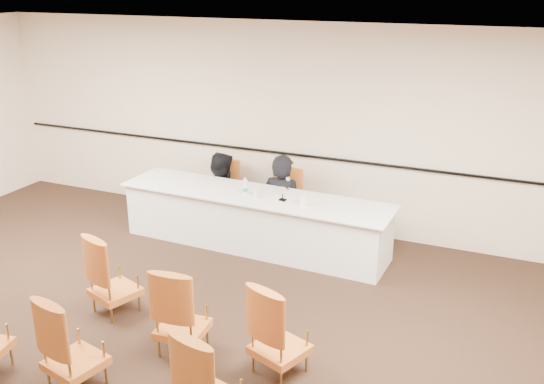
# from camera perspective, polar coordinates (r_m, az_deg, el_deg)

# --- Properties ---
(floor) EXTENTS (10.00, 10.00, 0.00)m
(floor) POSITION_cam_1_polar(r_m,az_deg,el_deg) (6.26, -12.52, -15.75)
(floor) COLOR black
(floor) RESTS_ON ground
(ceiling) EXTENTS (10.00, 10.00, 0.00)m
(ceiling) POSITION_cam_1_polar(r_m,az_deg,el_deg) (5.16, -15.02, 12.58)
(ceiling) COLOR silver
(ceiling) RESTS_ON ground
(wall_back) EXTENTS (10.00, 0.04, 3.00)m
(wall_back) POSITION_cam_1_polar(r_m,az_deg,el_deg) (8.88, 1.85, 6.15)
(wall_back) COLOR #F6DEC1
(wall_back) RESTS_ON ground
(wall_rail) EXTENTS (9.80, 0.04, 0.03)m
(wall_rail) POSITION_cam_1_polar(r_m,az_deg,el_deg) (8.95, 1.73, 3.61)
(wall_rail) COLOR black
(wall_rail) RESTS_ON wall_back
(panel_table) EXTENTS (3.88, 1.01, 0.77)m
(panel_table) POSITION_cam_1_polar(r_m,az_deg,el_deg) (8.39, -1.68, -2.69)
(panel_table) COLOR white
(panel_table) RESTS_ON ground
(panelist_main) EXTENTS (0.65, 0.43, 1.77)m
(panelist_main) POSITION_cam_1_polar(r_m,az_deg,el_deg) (8.82, 0.95, -1.97)
(panelist_main) COLOR black
(panelist_main) RESTS_ON ground
(panelist_main_chair) EXTENTS (0.52, 0.52, 0.95)m
(panelist_main_chair) POSITION_cam_1_polar(r_m,az_deg,el_deg) (8.77, 0.95, -1.05)
(panelist_main_chair) COLOR #C46C23
(panelist_main_chair) RESTS_ON ground
(panelist_second) EXTENTS (0.80, 0.63, 1.61)m
(panelist_second) POSITION_cam_1_polar(r_m,az_deg,el_deg) (9.27, -4.84, -1.04)
(panelist_second) COLOR black
(panelist_second) RESTS_ON ground
(panelist_second_chair) EXTENTS (0.52, 0.52, 0.95)m
(panelist_second_chair) POSITION_cam_1_polar(r_m,az_deg,el_deg) (9.21, -4.87, -0.08)
(panelist_second_chair) COLOR #C46C23
(panelist_second_chair) RESTS_ON ground
(papers) EXTENTS (0.37, 0.34, 0.00)m
(papers) POSITION_cam_1_polar(r_m,az_deg,el_deg) (8.08, 1.07, -0.63)
(papers) COLOR white
(papers) RESTS_ON panel_table
(microphone) EXTENTS (0.12, 0.21, 0.29)m
(microphone) POSITION_cam_1_polar(r_m,az_deg,el_deg) (7.96, 1.02, 0.15)
(microphone) COLOR black
(microphone) RESTS_ON panel_table
(water_bottle) EXTENTS (0.09, 0.09, 0.23)m
(water_bottle) POSITION_cam_1_polar(r_m,az_deg,el_deg) (8.23, -2.54, 0.57)
(water_bottle) COLOR teal
(water_bottle) RESTS_ON panel_table
(drinking_glass) EXTENTS (0.08, 0.08, 0.10)m
(drinking_glass) POSITION_cam_1_polar(r_m,az_deg,el_deg) (8.12, -1.54, -0.17)
(drinking_glass) COLOR white
(drinking_glass) RESTS_ON panel_table
(coffee_cup) EXTENTS (0.10, 0.10, 0.14)m
(coffee_cup) POSITION_cam_1_polar(r_m,az_deg,el_deg) (7.84, 2.90, -0.77)
(coffee_cup) COLOR white
(coffee_cup) RESTS_ON panel_table
(aud_chair_front_left) EXTENTS (0.64, 0.64, 0.95)m
(aud_chair_front_left) POSITION_cam_1_polar(r_m,az_deg,el_deg) (6.98, -14.67, -7.42)
(aud_chair_front_left) COLOR #C46C23
(aud_chair_front_left) RESTS_ON ground
(aud_chair_front_mid) EXTENTS (0.54, 0.54, 0.95)m
(aud_chair_front_mid) POSITION_cam_1_polar(r_m,az_deg,el_deg) (6.16, -8.49, -10.83)
(aud_chair_front_mid) COLOR #C46C23
(aud_chair_front_mid) RESTS_ON ground
(aud_chair_front_right) EXTENTS (0.64, 0.64, 0.95)m
(aud_chair_front_right) POSITION_cam_1_polar(r_m,az_deg,el_deg) (5.79, 0.77, -12.73)
(aud_chair_front_right) COLOR #C46C23
(aud_chair_front_right) RESTS_ON ground
(aud_chair_back_mid) EXTENTS (0.60, 0.60, 0.95)m
(aud_chair_back_mid) POSITION_cam_1_polar(r_m,az_deg,el_deg) (5.89, -18.21, -13.22)
(aud_chair_back_mid) COLOR #C46C23
(aud_chair_back_mid) RESTS_ON ground
(aud_chair_back_right) EXTENTS (0.60, 0.60, 0.95)m
(aud_chair_back_right) POSITION_cam_1_polar(r_m,az_deg,el_deg) (5.19, -5.84, -17.16)
(aud_chair_back_right) COLOR #C46C23
(aud_chair_back_right) RESTS_ON ground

